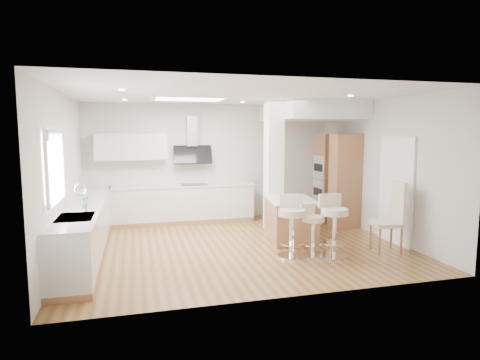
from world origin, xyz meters
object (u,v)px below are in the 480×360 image
object	(u,v)px
bar_stool_b	(312,227)
dining_chair	(393,215)
peninsula	(290,219)
bar_stool_c	(334,222)
bar_stool_a	(292,223)

from	to	relation	value
bar_stool_b	dining_chair	bearing A→B (deg)	-27.16
peninsula	bar_stool_c	distance (m)	1.27
peninsula	bar_stool_b	distance (m)	1.11
bar_stool_b	bar_stool_c	xyz separation A→B (m)	(0.33, -0.12, 0.10)
peninsula	dining_chair	xyz separation A→B (m)	(1.44, -1.24, 0.26)
bar_stool_c	dining_chair	distance (m)	1.15
bar_stool_c	bar_stool_b	bearing A→B (deg)	158.85
peninsula	bar_stool_a	bearing A→B (deg)	-102.85
bar_stool_c	dining_chair	bearing A→B (deg)	-1.78
peninsula	dining_chair	world-z (taller)	dining_chair
peninsula	dining_chair	distance (m)	1.92
bar_stool_b	bar_stool_c	world-z (taller)	bar_stool_c
peninsula	dining_chair	size ratio (longest dim) A/B	1.15
peninsula	bar_stool_c	size ratio (longest dim) A/B	1.36
bar_stool_a	bar_stool_b	size ratio (longest dim) A/B	1.17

